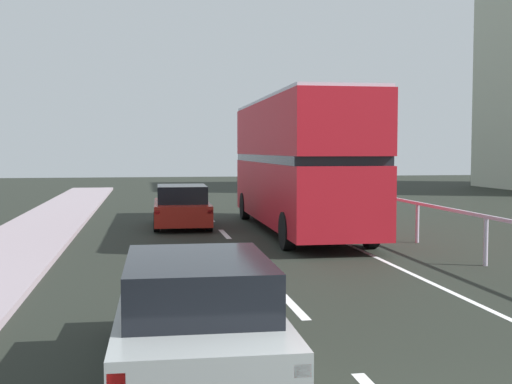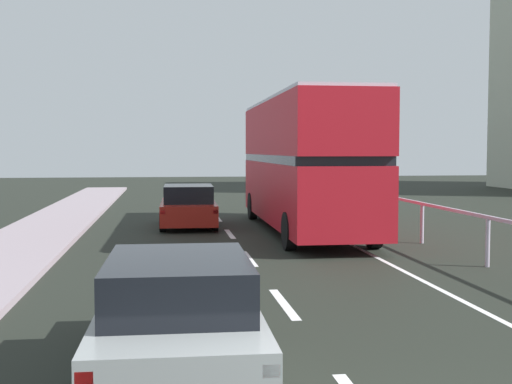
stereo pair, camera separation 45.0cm
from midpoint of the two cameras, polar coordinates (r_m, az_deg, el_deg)
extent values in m
cube|color=silver|center=(11.47, 3.54, -9.54)|extent=(0.16, 2.28, 0.01)
cube|color=silver|center=(16.06, 0.19, -5.73)|extent=(0.16, 2.28, 0.01)
cube|color=silver|center=(20.71, -1.64, -3.62)|extent=(0.16, 2.28, 0.01)
cube|color=silver|center=(25.40, -2.79, -2.28)|extent=(0.16, 2.28, 0.01)
cube|color=silver|center=(30.11, -3.58, -1.36)|extent=(0.16, 2.28, 0.01)
cube|color=silver|center=(34.83, -4.16, -0.68)|extent=(0.16, 2.28, 0.01)
cube|color=silver|center=(15.05, 13.08, -6.46)|extent=(0.12, 46.00, 0.01)
cube|color=#BAAABF|center=(15.74, 20.09, -2.06)|extent=(0.08, 42.00, 0.08)
cylinder|color=#BAAABF|center=(15.80, 20.05, -4.07)|extent=(0.10, 0.10, 1.12)
cylinder|color=#BAAABF|center=(19.23, 14.73, -2.63)|extent=(0.10, 0.10, 1.12)
cylinder|color=#BAAABF|center=(22.79, 11.05, -1.62)|extent=(0.10, 0.10, 1.12)
cylinder|color=#BAAABF|center=(26.42, 8.37, -0.88)|extent=(0.10, 0.10, 1.12)
cylinder|color=#BAAABF|center=(30.09, 6.35, -0.31)|extent=(0.10, 0.10, 1.12)
cylinder|color=#BAAABF|center=(33.80, 4.76, 0.13)|extent=(0.10, 0.10, 1.12)
cube|color=#B21520|center=(21.25, 4.69, 0.04)|extent=(2.57, 10.85, 1.87)
cube|color=black|center=(21.21, 4.70, 2.89)|extent=(2.58, 10.41, 0.24)
cube|color=#B21520|center=(21.22, 4.72, 5.46)|extent=(2.57, 10.85, 1.66)
cube|color=silver|center=(21.27, 4.73, 7.83)|extent=(2.52, 10.63, 0.10)
cube|color=black|center=(26.54, 2.26, 0.96)|extent=(2.23, 0.06, 1.31)
cube|color=yellow|center=(26.53, 2.27, 6.00)|extent=(1.49, 0.05, 0.28)
cylinder|color=black|center=(25.06, 0.21, -1.21)|extent=(0.29, 1.00, 1.00)
cylinder|color=black|center=(25.46, 5.31, -1.15)|extent=(0.29, 1.00, 1.00)
cylinder|color=black|center=(17.38, 3.62, -3.37)|extent=(0.29, 1.00, 1.00)
cylinder|color=black|center=(17.95, 10.80, -3.20)|extent=(0.29, 1.00, 1.00)
cube|color=gray|center=(8.07, -5.06, -11.59)|extent=(1.90, 4.25, 0.63)
cube|color=black|center=(7.73, -5.03, -7.71)|extent=(1.65, 2.35, 0.57)
cube|color=red|center=(6.06, -12.41, -15.31)|extent=(0.16, 0.06, 0.12)
cube|color=red|center=(6.13, 3.48, -15.03)|extent=(0.16, 0.06, 0.12)
cylinder|color=black|center=(9.50, -10.45, -10.41)|extent=(0.21, 0.64, 0.64)
cylinder|color=black|center=(9.54, -0.23, -10.29)|extent=(0.21, 0.64, 0.64)
cylinder|color=black|center=(6.86, 2.60, -15.91)|extent=(0.21, 0.64, 0.64)
cube|color=maroon|center=(22.79, -5.27, -1.67)|extent=(1.93, 4.15, 0.67)
cube|color=black|center=(22.53, -5.26, -0.14)|extent=(1.67, 2.30, 0.57)
cube|color=red|center=(20.75, -7.40, -1.74)|extent=(0.16, 0.06, 0.12)
cube|color=red|center=(20.79, -2.89, -1.70)|extent=(0.16, 0.06, 0.12)
cylinder|color=black|center=(24.15, -7.32, -1.85)|extent=(0.21, 0.64, 0.64)
cylinder|color=black|center=(24.18, -3.35, -1.82)|extent=(0.21, 0.64, 0.64)
cylinder|color=black|center=(21.45, -7.42, -2.54)|extent=(0.21, 0.64, 0.64)
cylinder|color=black|center=(21.49, -2.95, -2.51)|extent=(0.21, 0.64, 0.64)
camera|label=1|loc=(0.22, -89.15, 0.05)|focal=46.59mm
camera|label=2|loc=(0.22, 90.85, -0.05)|focal=46.59mm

